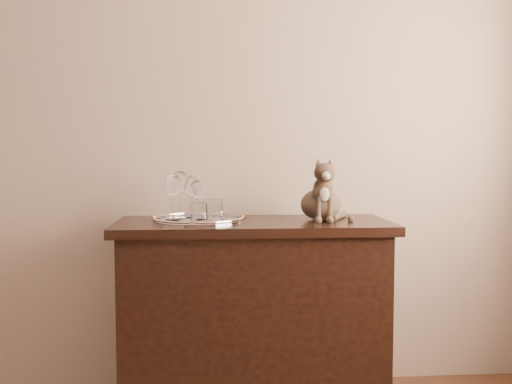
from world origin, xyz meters
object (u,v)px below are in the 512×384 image
at_px(tumbler_b, 200,212).
at_px(cat, 321,189).
at_px(sideboard, 253,316).
at_px(wine_glass_d, 197,200).
at_px(wine_glass_c, 173,197).
at_px(tumbler_a, 213,210).
at_px(wine_glass_a, 180,194).
at_px(wine_glass_b, 191,196).
at_px(tray, 198,220).

distance_m(tumbler_b, cat, 0.55).
height_order(sideboard, wine_glass_d, wine_glass_d).
xyz_separation_m(wine_glass_c, tumbler_a, (0.17, -0.06, -0.05)).
height_order(tumbler_b, cat, cat).
height_order(wine_glass_d, cat, cat).
bearing_deg(wine_glass_a, sideboard, -16.77).
bearing_deg(sideboard, tumbler_a, -160.56).
xyz_separation_m(sideboard, cat, (0.30, 0.03, 0.56)).
relative_size(sideboard, cat, 4.34).
bearing_deg(wine_glass_b, cat, -7.59).
relative_size(sideboard, wine_glass_d, 7.05).
bearing_deg(cat, wine_glass_a, 175.37).
xyz_separation_m(wine_glass_a, wine_glass_d, (0.08, -0.06, -0.02)).
bearing_deg(tumbler_b, wine_glass_d, 96.24).
distance_m(tray, wine_glass_b, 0.13).
distance_m(sideboard, wine_glass_c, 0.64).
relative_size(wine_glass_c, cat, 0.73).
distance_m(tray, cat, 0.56).
bearing_deg(wine_glass_d, tray, -70.92).
xyz_separation_m(wine_glass_a, tumbler_b, (0.09, -0.18, -0.06)).
bearing_deg(cat, wine_glass_b, 174.38).
height_order(tray, tumbler_a, tumbler_a).
height_order(wine_glass_a, cat, cat).
relative_size(tumbler_b, cat, 0.30).
bearing_deg(wine_glass_a, wine_glass_d, -36.70).
height_order(wine_glass_d, tumbler_b, wine_glass_d).
relative_size(wine_glass_a, cat, 0.76).
height_order(wine_glass_c, tumbler_a, wine_glass_c).
bearing_deg(wine_glass_b, tray, -66.50).
xyz_separation_m(sideboard, wine_glass_d, (-0.25, 0.04, 0.52)).
bearing_deg(wine_glass_c, tumbler_a, -19.76).
bearing_deg(tray, sideboard, -5.81).
bearing_deg(wine_glass_c, tumbler_b, -33.64).
bearing_deg(wine_glass_c, wine_glass_b, 53.20).
distance_m(wine_glass_b, tumbler_b, 0.19).
distance_m(tray, tumbler_b, 0.11).
relative_size(wine_glass_b, tumbler_b, 2.32).
distance_m(wine_glass_b, cat, 0.58).
distance_m(tray, wine_glass_a, 0.16).
bearing_deg(tumbler_b, wine_glass_b, 103.03).
xyz_separation_m(tumbler_a, tumbler_b, (-0.06, -0.02, -0.01)).
height_order(wine_glass_c, cat, cat).
height_order(tray, wine_glass_d, wine_glass_d).
relative_size(wine_glass_c, wine_glass_d, 1.18).
bearing_deg(sideboard, wine_glass_c, 179.95).
bearing_deg(wine_glass_c, wine_glass_a, 75.46).
xyz_separation_m(tray, wine_glass_b, (-0.03, 0.08, 0.10)).
distance_m(wine_glass_a, tumbler_b, 0.21).
relative_size(sideboard, tray, 3.00).
relative_size(wine_glass_d, tumbler_a, 1.80).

